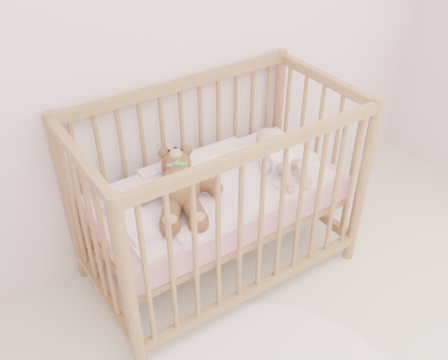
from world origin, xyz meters
TOP-DOWN VIEW (x-y plane):
  - wall_back at (0.00, 2.00)m, footprint 4.00×0.02m
  - crib at (0.19, 1.60)m, footprint 1.36×0.76m
  - mattress at (0.19, 1.60)m, footprint 1.22×0.62m
  - blanket at (0.19, 1.60)m, footprint 1.10×0.58m
  - baby at (0.54, 1.58)m, footprint 0.38×0.57m
  - teddy_bear at (-0.04, 1.58)m, footprint 0.63×0.72m

SIDE VIEW (x-z plane):
  - mattress at x=0.19m, z-range 0.42..0.55m
  - crib at x=0.19m, z-range 0.00..1.00m
  - blanket at x=0.19m, z-range 0.53..0.59m
  - baby at x=0.54m, z-range 0.57..0.70m
  - teddy_bear at x=-0.04m, z-range 0.56..0.73m
  - wall_back at x=0.00m, z-range 0.00..2.70m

